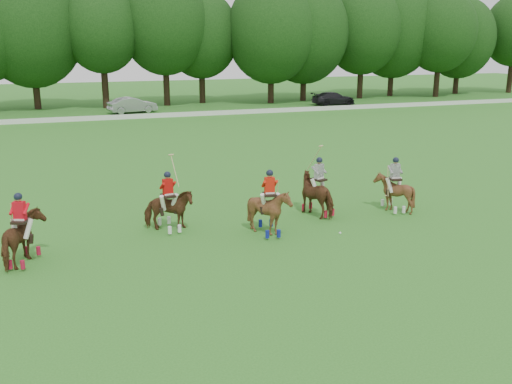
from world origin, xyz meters
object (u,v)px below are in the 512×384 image
object	(u,v)px
polo_stripe_b	(394,192)
polo_ball	(340,233)
car_right	(333,98)
polo_red_c	(269,211)
polo_stripe_a	(318,194)
polo_red_a	(23,238)
polo_red_b	(169,210)
car_mid	(132,105)

from	to	relation	value
polo_stripe_b	polo_ball	bearing A→B (deg)	-151.16
car_right	polo_stripe_b	xyz separation A→B (m)	(-16.82, -38.24, 0.11)
car_right	polo_ball	bearing A→B (deg)	152.57
polo_red_c	polo_stripe_a	world-z (taller)	polo_stripe_a
polo_red_a	polo_ball	distance (m)	11.06
polo_stripe_b	polo_red_b	bearing A→B (deg)	176.12
car_right	polo_stripe_b	bearing A→B (deg)	155.69
polo_stripe_b	polo_ball	distance (m)	4.11
polo_stripe_a	polo_ball	bearing A→B (deg)	-96.68
polo_red_c	polo_stripe_b	world-z (taller)	polo_red_c
car_mid	polo_red_a	size ratio (longest dim) A/B	2.02
car_mid	polo_red_b	xyz separation A→B (m)	(-3.81, -37.60, 0.03)
polo_stripe_a	polo_ball	distance (m)	2.68
car_mid	polo_ball	distance (m)	40.25
car_right	polo_stripe_a	bearing A→B (deg)	151.40
car_mid	polo_ball	bearing A→B (deg)	170.82
car_right	polo_ball	world-z (taller)	car_right
polo_red_a	polo_stripe_a	world-z (taller)	polo_stripe_a
polo_red_b	polo_red_c	xyz separation A→B (m)	(3.44, -1.66, 0.08)
polo_ball	car_mid	bearing A→B (deg)	93.01
polo_red_b	polo_stripe_a	world-z (taller)	polo_stripe_a
polo_red_b	polo_stripe_a	size ratio (longest dim) A/B	0.96
polo_red_b	car_mid	bearing A→B (deg)	84.22
car_right	polo_red_b	bearing A→B (deg)	144.49
polo_red_c	polo_stripe_a	distance (m)	3.21
car_right	polo_stripe_b	size ratio (longest dim) A/B	2.14
car_mid	polo_red_b	size ratio (longest dim) A/B	1.69
polo_red_b	polo_red_c	bearing A→B (deg)	-25.84
polo_red_b	polo_ball	world-z (taller)	polo_red_b
car_right	polo_ball	xyz separation A→B (m)	(-20.35, -40.19, -0.68)
car_mid	polo_stripe_a	size ratio (longest dim) A/B	1.62
car_mid	polo_stripe_b	world-z (taller)	polo_stripe_b
polo_red_b	polo_ball	distance (m)	6.51
polo_red_c	car_right	bearing A→B (deg)	59.82
polo_red_a	polo_red_b	distance (m)	5.37
car_mid	polo_red_c	size ratio (longest dim) A/B	1.96
car_right	polo_red_a	distance (m)	50.32
car_right	polo_red_a	bearing A→B (deg)	140.89
polo_red_b	polo_ball	size ratio (longest dim) A/B	31.55
car_mid	polo_red_b	bearing A→B (deg)	162.03
polo_stripe_a	polo_stripe_b	bearing A→B (deg)	-10.17
car_mid	car_right	bearing A→B (deg)	-102.19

